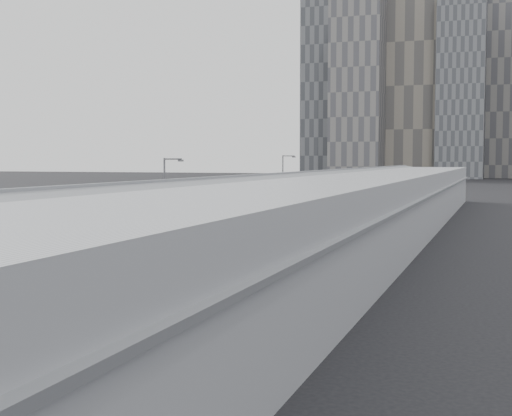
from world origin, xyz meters
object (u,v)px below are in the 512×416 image
at_px(bus_1, 60,279).
at_px(suv, 342,198).
at_px(bus_5, 302,213).
at_px(shipping_container, 328,198).
at_px(street_lamp_far, 284,181).
at_px(street_lamp_near, 167,196).
at_px(bus_4, 277,219).
at_px(bus_6, 335,204).
at_px(bus_2, 147,254).
at_px(bus_3, 226,234).

relative_size(bus_1, suv, 2.55).
bearing_deg(bus_5, bus_1, -84.79).
bearing_deg(shipping_container, street_lamp_far, -92.21).
relative_size(street_lamp_near, suv, 1.59).
xyz_separation_m(bus_4, bus_6, (0.39, 27.37, 0.04)).
xyz_separation_m(bus_2, bus_3, (0.35, 14.24, -0.01)).
height_order(bus_1, bus_5, bus_1).
height_order(bus_1, bus_2, bus_2).
distance_m(bus_3, street_lamp_near, 7.92).
xyz_separation_m(bus_3, bus_5, (-0.65, 27.51, -0.10)).
distance_m(bus_1, bus_2, 10.70).
bearing_deg(bus_2, bus_1, -88.98).
xyz_separation_m(bus_4, street_lamp_near, (-6.26, -14.93, 3.24)).
height_order(bus_3, bus_6, bus_6).
distance_m(bus_4, bus_6, 27.37).
bearing_deg(street_lamp_near, bus_3, -17.41).
bearing_deg(bus_3, shipping_container, 90.11).
relative_size(bus_5, suv, 2.49).
height_order(street_lamp_near, suv, street_lamp_near).
distance_m(bus_2, bus_6, 58.72).
bearing_deg(suv, bus_5, -82.32).
bearing_deg(street_lamp_far, bus_5, -65.37).
xyz_separation_m(bus_1, suv, (-6.25, 103.09, -0.92)).
relative_size(bus_6, street_lamp_near, 1.65).
xyz_separation_m(bus_5, suv, (-5.77, 50.64, -0.88)).
bearing_deg(bus_6, bus_2, -89.29).
distance_m(street_lamp_far, shipping_container, 27.40).
distance_m(shipping_container, suv, 8.59).
height_order(bus_6, shipping_container, bus_6).
relative_size(bus_2, bus_3, 0.99).
distance_m(street_lamp_near, suv, 76.11).
bearing_deg(bus_3, bus_6, 84.43).
bearing_deg(bus_3, street_lamp_near, 156.69).
bearing_deg(suv, bus_4, -83.41).
xyz_separation_m(bus_6, street_lamp_far, (-7.28, -1.95, 3.44)).
bearing_deg(street_lamp_near, bus_1, -76.04).
relative_size(bus_4, suv, 2.60).
bearing_deg(bus_2, street_lamp_far, 97.24).
bearing_deg(bus_6, bus_4, -90.01).
relative_size(street_lamp_far, shipping_container, 1.30).
xyz_separation_m(bus_2, bus_6, (0.10, 58.72, -0.00)).
height_order(bus_3, bus_5, bus_3).
relative_size(bus_1, bus_4, 0.98).
bearing_deg(bus_1, street_lamp_near, 97.97).
xyz_separation_m(street_lamp_near, shipping_container, (-0.42, 67.47, -3.67)).
bearing_deg(bus_5, suv, 101.18).
xyz_separation_m(bus_2, suv, (-6.06, 92.40, -0.99)).
relative_size(street_lamp_far, suv, 1.67).
xyz_separation_m(bus_3, street_lamp_near, (-6.91, 2.17, 3.21)).
relative_size(bus_2, suv, 2.62).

